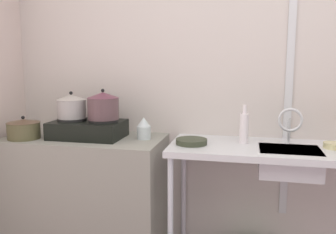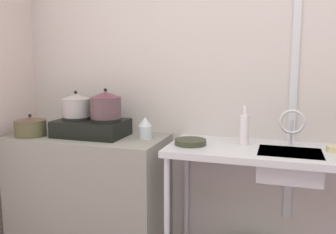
# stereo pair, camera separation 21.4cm
# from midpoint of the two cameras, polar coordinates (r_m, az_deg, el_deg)

# --- Properties ---
(wall_back) EXTENTS (4.44, 0.10, 2.47)m
(wall_back) POSITION_cam_midpoint_polar(r_m,az_deg,el_deg) (2.58, 11.93, 4.06)
(wall_back) COLOR beige
(wall_back) RESTS_ON ground
(wall_metal_strip) EXTENTS (0.05, 0.01, 1.98)m
(wall_metal_strip) POSITION_cam_midpoint_polar(r_m,az_deg,el_deg) (2.52, 16.50, 6.59)
(wall_metal_strip) COLOR silver
(counter_concrete) EXTENTS (1.11, 0.55, 0.91)m
(counter_concrete) POSITION_cam_midpoint_polar(r_m,az_deg,el_deg) (2.74, -15.16, -12.56)
(counter_concrete) COLOR gray
(counter_concrete) RESTS_ON ground
(counter_sink) EXTENTS (1.64, 0.55, 0.91)m
(counter_sink) POSITION_cam_midpoint_polar(r_m,az_deg,el_deg) (2.34, 18.02, -6.45)
(counter_sink) COLOR silver
(counter_sink) RESTS_ON ground
(stove) EXTENTS (0.49, 0.33, 0.13)m
(stove) POSITION_cam_midpoint_polar(r_m,az_deg,el_deg) (2.58, -14.98, -1.83)
(stove) COLOR black
(stove) RESTS_ON counter_concrete
(pot_on_left_burner) EXTENTS (0.20, 0.20, 0.19)m
(pot_on_left_burner) POSITION_cam_midpoint_polar(r_m,az_deg,el_deg) (2.61, -17.41, 1.62)
(pot_on_left_burner) COLOR #A09C99
(pot_on_left_burner) RESTS_ON stove
(pot_on_right_burner) EXTENTS (0.22, 0.22, 0.21)m
(pot_on_right_burner) POSITION_cam_midpoint_polar(r_m,az_deg,el_deg) (2.50, -12.73, 1.76)
(pot_on_right_burner) COLOR brown
(pot_on_right_burner) RESTS_ON stove
(pot_beside_stove) EXTENTS (0.22, 0.22, 0.16)m
(pot_beside_stove) POSITION_cam_midpoint_polar(r_m,az_deg,el_deg) (2.69, -24.15, -1.76)
(pot_beside_stove) COLOR brown
(pot_beside_stove) RESTS_ON counter_concrete
(percolator) EXTENTS (0.10, 0.10, 0.15)m
(percolator) POSITION_cam_midpoint_polar(r_m,az_deg,el_deg) (2.46, -6.37, -1.85)
(percolator) COLOR silver
(percolator) RESTS_ON counter_concrete
(sink_basin) EXTENTS (0.36, 0.29, 0.16)m
(sink_basin) POSITION_cam_midpoint_polar(r_m,az_deg,el_deg) (2.29, 16.23, -6.93)
(sink_basin) COLOR silver
(sink_basin) RESTS_ON counter_sink
(faucet) EXTENTS (0.15, 0.09, 0.24)m
(faucet) POSITION_cam_midpoint_polar(r_m,az_deg,el_deg) (2.35, 16.45, -0.70)
(faucet) COLOR silver
(faucet) RESTS_ON counter_sink
(frying_pan) EXTENTS (0.20, 0.20, 0.03)m
(frying_pan) POSITION_cam_midpoint_polar(r_m,az_deg,el_deg) (2.31, 1.10, -3.95)
(frying_pan) COLOR #323827
(frying_pan) RESTS_ON counter_sink
(small_bowl_on_drainboard) EXTENTS (0.12, 0.12, 0.04)m
(small_bowl_on_drainboard) POSITION_cam_midpoint_polar(r_m,az_deg,el_deg) (2.38, 22.49, -4.23)
(small_bowl_on_drainboard) COLOR beige
(small_bowl_on_drainboard) RESTS_ON counter_sink
(bottle_by_sink) EXTENTS (0.06, 0.06, 0.25)m
(bottle_by_sink) POSITION_cam_midpoint_polar(r_m,az_deg,el_deg) (2.35, 9.49, -1.68)
(bottle_by_sink) COLOR white
(bottle_by_sink) RESTS_ON counter_sink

